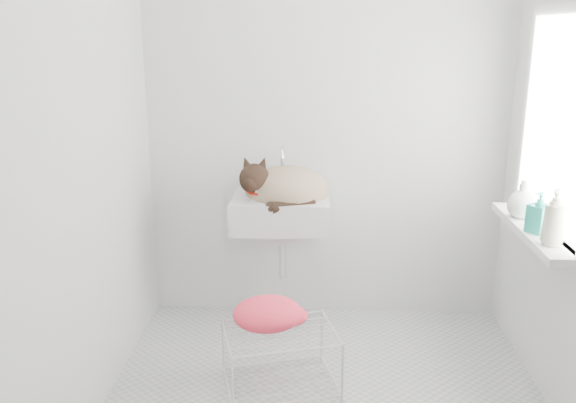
{
  "coord_description": "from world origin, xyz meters",
  "views": [
    {
      "loc": [
        -0.06,
        -2.69,
        1.79
      ],
      "look_at": [
        -0.21,
        0.5,
        0.88
      ],
      "focal_mm": 38.04,
      "sensor_mm": 36.0,
      "label": 1
    }
  ],
  "objects_px": {
    "cat": "(283,189)",
    "bottle_a": "(551,245)",
    "sink": "(281,195)",
    "bottle_b": "(537,232)",
    "bottle_c": "(521,217)",
    "wire_rack": "(280,362)"
  },
  "relations": [
    {
      "from": "cat",
      "to": "bottle_a",
      "type": "xyz_separation_m",
      "value": [
        1.25,
        -0.78,
        -0.04
      ]
    },
    {
      "from": "bottle_b",
      "to": "bottle_c",
      "type": "bearing_deg",
      "value": 90.0
    },
    {
      "from": "wire_rack",
      "to": "bottle_b",
      "type": "distance_m",
      "value": 1.42
    },
    {
      "from": "sink",
      "to": "bottle_b",
      "type": "xyz_separation_m",
      "value": [
        1.26,
        -0.62,
        0.0
      ]
    },
    {
      "from": "wire_rack",
      "to": "bottle_a",
      "type": "bearing_deg",
      "value": -5.62
    },
    {
      "from": "bottle_b",
      "to": "bottle_c",
      "type": "height_order",
      "value": "bottle_b"
    },
    {
      "from": "bottle_a",
      "to": "bottle_b",
      "type": "relative_size",
      "value": 1.09
    },
    {
      "from": "bottle_c",
      "to": "bottle_a",
      "type": "bearing_deg",
      "value": -90.0
    },
    {
      "from": "sink",
      "to": "bottle_c",
      "type": "relative_size",
      "value": 2.88
    },
    {
      "from": "cat",
      "to": "wire_rack",
      "type": "relative_size",
      "value": 0.96
    },
    {
      "from": "bottle_a",
      "to": "bottle_b",
      "type": "distance_m",
      "value": 0.18
    },
    {
      "from": "cat",
      "to": "bottle_c",
      "type": "bearing_deg",
      "value": -19.11
    },
    {
      "from": "cat",
      "to": "bottle_a",
      "type": "distance_m",
      "value": 1.47
    },
    {
      "from": "bottle_a",
      "to": "bottle_c",
      "type": "bearing_deg",
      "value": 90.0
    },
    {
      "from": "cat",
      "to": "bottle_b",
      "type": "distance_m",
      "value": 1.39
    },
    {
      "from": "bottle_c",
      "to": "sink",
      "type": "bearing_deg",
      "value": 163.55
    },
    {
      "from": "sink",
      "to": "cat",
      "type": "xyz_separation_m",
      "value": [
        0.01,
        -0.02,
        0.04
      ]
    },
    {
      "from": "bottle_b",
      "to": "wire_rack",
      "type": "bearing_deg",
      "value": -177.4
    },
    {
      "from": "bottle_a",
      "to": "wire_rack",
      "type": "bearing_deg",
      "value": 174.38
    },
    {
      "from": "sink",
      "to": "bottle_c",
      "type": "bearing_deg",
      "value": -16.45
    },
    {
      "from": "sink",
      "to": "bottle_a",
      "type": "xyz_separation_m",
      "value": [
        1.26,
        -0.79,
        0.0
      ]
    },
    {
      "from": "cat",
      "to": "bottle_b",
      "type": "bearing_deg",
      "value": -28.86
    }
  ]
}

